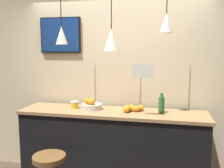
% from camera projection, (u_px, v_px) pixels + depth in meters
% --- Properties ---
extents(back_wall, '(8.00, 0.06, 2.90)m').
position_uv_depth(back_wall, '(118.00, 77.00, 3.52)').
color(back_wall, beige).
rests_on(back_wall, ground_plane).
extents(service_counter, '(2.41, 0.56, 1.05)m').
position_uv_depth(service_counter, '(112.00, 150.00, 3.27)').
color(service_counter, black).
rests_on(service_counter, ground_plane).
extents(fruit_bowl, '(0.27, 0.27, 0.15)m').
position_uv_depth(fruit_bowl, '(91.00, 105.00, 3.28)').
color(fruit_bowl, beige).
rests_on(fruit_bowl, service_counter).
extents(orange_pile, '(0.25, 0.23, 0.09)m').
position_uv_depth(orange_pile, '(133.00, 108.00, 3.18)').
color(orange_pile, orange).
rests_on(orange_pile, service_counter).
extents(juice_bottle, '(0.07, 0.07, 0.25)m').
position_uv_depth(juice_bottle, '(161.00, 105.00, 3.09)').
color(juice_bottle, '#286B33').
rests_on(juice_bottle, service_counter).
extents(spread_jar, '(0.10, 0.10, 0.09)m').
position_uv_depth(spread_jar, '(75.00, 105.00, 3.34)').
color(spread_jar, gold).
rests_on(spread_jar, service_counter).
extents(pendant_lamp_left, '(0.15, 0.15, 0.91)m').
position_uv_depth(pendant_lamp_left, '(62.00, 35.00, 3.17)').
color(pendant_lamp_left, black).
extents(pendant_lamp_middle, '(0.19, 0.19, 0.99)m').
position_uv_depth(pendant_lamp_middle, '(111.00, 40.00, 3.04)').
color(pendant_lamp_middle, black).
extents(pendant_lamp_right, '(0.15, 0.15, 0.78)m').
position_uv_depth(pendant_lamp_right, '(166.00, 23.00, 2.87)').
color(pendant_lamp_right, black).
extents(mounted_tv, '(0.60, 0.04, 0.50)m').
position_uv_depth(mounted_tv, '(60.00, 35.00, 3.57)').
color(mounted_tv, black).
extents(hanging_menu_board, '(0.24, 0.01, 0.17)m').
position_uv_depth(hanging_menu_board, '(143.00, 70.00, 2.84)').
color(hanging_menu_board, silver).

